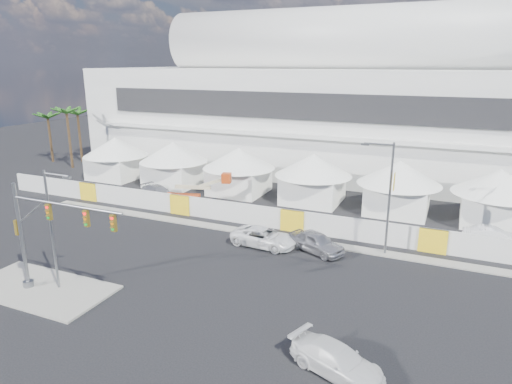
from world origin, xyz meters
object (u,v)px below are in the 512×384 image
at_px(sedan_silver, 316,242).
at_px(streetlight_median, 53,223).
at_px(boom_lift, 188,197).
at_px(pickup_near, 337,360).
at_px(lot_car_a, 493,237).
at_px(pickup_curb, 264,237).
at_px(lot_car_c, 158,192).
at_px(streetlight_curb, 387,191).
at_px(traffic_mast, 42,235).

height_order(sedan_silver, streetlight_median, streetlight_median).
bearing_deg(sedan_silver, boom_lift, 92.28).
bearing_deg(pickup_near, streetlight_median, 107.59).
bearing_deg(pickup_near, lot_car_a, 0.02).
height_order(sedan_silver, pickup_near, sedan_silver).
height_order(sedan_silver, lot_car_a, sedan_silver).
bearing_deg(pickup_curb, pickup_near, -140.71).
xyz_separation_m(pickup_curb, streetlight_median, (-9.63, -12.64, 4.08)).
distance_m(pickup_near, lot_car_c, 33.83).
distance_m(lot_car_c, streetlight_median, 22.17).
xyz_separation_m(pickup_near, lot_car_c, (-25.99, 21.66, -0.02)).
relative_size(sedan_silver, lot_car_a, 1.06).
xyz_separation_m(pickup_near, streetlight_median, (-19.25, 0.95, 4.12)).
relative_size(pickup_curb, streetlight_curb, 0.61).
xyz_separation_m(lot_car_c, traffic_mast, (6.43, -21.46, 3.47)).
distance_m(lot_car_c, boom_lift, 4.71).
height_order(pickup_near, streetlight_median, streetlight_median).
bearing_deg(lot_car_c, streetlight_curb, -82.27).
xyz_separation_m(lot_car_a, lot_car_c, (-33.97, 0.17, -0.06)).
bearing_deg(pickup_curb, sedan_silver, -78.57).
relative_size(sedan_silver, pickup_curb, 0.89).
xyz_separation_m(lot_car_c, streetlight_curb, (25.77, -5.79, 4.58)).
bearing_deg(lot_car_c, sedan_silver, -89.48).
height_order(pickup_near, boom_lift, boom_lift).
relative_size(pickup_near, streetlight_median, 0.61).
height_order(lot_car_a, streetlight_curb, streetlight_curb).
distance_m(lot_car_a, boom_lift, 29.42).
relative_size(streetlight_median, streetlight_curb, 0.90).
bearing_deg(boom_lift, streetlight_median, -99.28).
relative_size(lot_car_a, streetlight_curb, 0.51).
bearing_deg(traffic_mast, boom_lift, 95.23).
bearing_deg(pickup_curb, lot_car_a, -61.87).
relative_size(traffic_mast, streetlight_median, 1.10).
distance_m(sedan_silver, lot_car_a, 15.12).
height_order(lot_car_a, boom_lift, boom_lift).
bearing_deg(boom_lift, lot_car_c, 150.64).
bearing_deg(lot_car_c, boom_lift, -83.38).
height_order(lot_car_c, streetlight_curb, streetlight_curb).
bearing_deg(pickup_near, boom_lift, 66.61).
bearing_deg(streetlight_curb, traffic_mast, -140.99).
distance_m(pickup_curb, boom_lift, 13.69).
xyz_separation_m(sedan_silver, lot_car_a, (13.22, 7.33, -0.07)).
relative_size(pickup_curb, lot_car_c, 1.14).
relative_size(traffic_mast, streetlight_curb, 0.99).
height_order(pickup_curb, streetlight_median, streetlight_median).
relative_size(streetlight_median, boom_lift, 1.09).
relative_size(pickup_curb, lot_car_a, 1.19).
height_order(pickup_near, lot_car_a, lot_car_a).
distance_m(pickup_curb, lot_car_c, 18.25).
height_order(sedan_silver, streetlight_curb, streetlight_curb).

